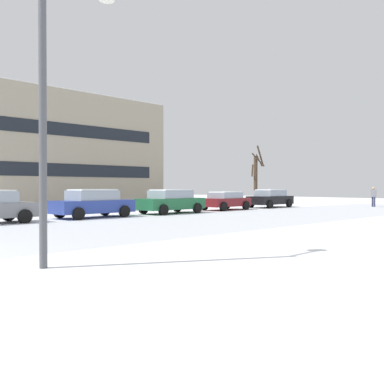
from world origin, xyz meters
name	(u,v)px	position (x,y,z in m)	size (l,w,h in m)	color
street_lamp	(56,83)	(3.05, -2.73, 3.83)	(1.77, 0.36, 6.35)	#4C4F54
parked_car_blue	(93,203)	(10.71, 9.13, 0.78)	(4.45, 2.25, 1.54)	#283D93
parked_car_green	(171,201)	(16.10, 8.97, 0.77)	(4.52, 2.22, 1.50)	#1E6038
parked_car_maroon	(225,200)	(21.50, 9.30, 0.68)	(3.96, 2.15, 1.32)	maroon
parked_car_black	(270,198)	(26.89, 9.31, 0.74)	(4.37, 2.14, 1.45)	black
pedestrian_crossing	(374,195)	(34.03, 4.09, 0.96)	(0.39, 0.46, 1.65)	#2D334C
tree_far_mid	(256,177)	(30.83, 13.88, 2.59)	(1.53, 1.43, 5.52)	#423326
building_far_right	(56,154)	(14.00, 20.46, 4.29)	(15.10, 8.27, 8.58)	#9E937F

